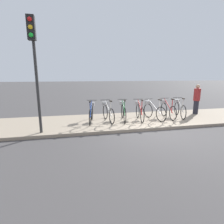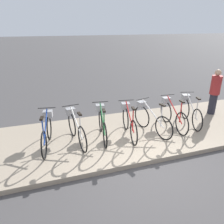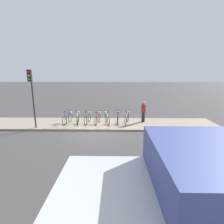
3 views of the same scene
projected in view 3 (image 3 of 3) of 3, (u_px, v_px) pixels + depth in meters
The scene contains 11 objects.
ground_plane at pixel (95, 131), 11.71m from camera, with size 120.00×120.00×0.00m, color #423F3F.
sidewalk at pixel (98, 124), 13.17m from camera, with size 17.66×3.03×0.12m.
parked_bicycle_0 at pixel (68, 117), 13.05m from camera, with size 0.48×1.61×1.00m.
parked_bicycle_1 at pixel (78, 117), 13.03m from camera, with size 0.46×1.62×1.00m.
parked_bicycle_2 at pixel (88, 117), 13.04m from camera, with size 0.46×1.62×1.00m.
parked_bicycle_3 at pixel (98, 118), 12.94m from camera, with size 0.46×1.62×1.00m.
parked_bicycle_4 at pixel (107, 118), 12.90m from camera, with size 0.55×1.59×1.00m.
parked_bicycle_5 at pixel (118, 118), 12.98m from camera, with size 0.46×1.63×1.00m.
parked_bicycle_6 at pixel (127, 117), 13.04m from camera, with size 0.55×1.59×1.00m.
pedestrian at pixel (143, 111), 13.34m from camera, with size 0.34×0.34×1.58m.
traffic_light at pixel (31, 87), 11.37m from camera, with size 0.24×0.40×3.91m.
Camera 3 is at (1.29, -11.11, 3.87)m, focal length 28.00 mm.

